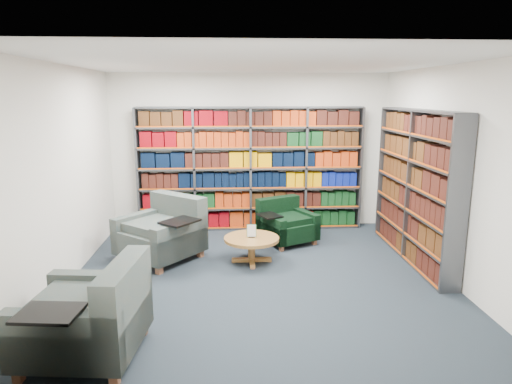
{
  "coord_description": "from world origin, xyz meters",
  "views": [
    {
      "loc": [
        -0.38,
        -5.79,
        2.42
      ],
      "look_at": [
        0.0,
        0.6,
        1.05
      ],
      "focal_mm": 32.0,
      "sensor_mm": 36.0,
      "label": 1
    }
  ],
  "objects": [
    {
      "name": "chair_green_right",
      "position": [
        0.54,
        1.52,
        0.29
      ],
      "size": [
        1.06,
        1.05,
        0.71
      ],
      "color": "black",
      "rests_on": "ground"
    },
    {
      "name": "room_shell",
      "position": [
        0.0,
        0.0,
        1.4
      ],
      "size": [
        5.02,
        5.02,
        2.82
      ],
      "color": "black",
      "rests_on": "ground"
    },
    {
      "name": "bookshelf_right",
      "position": [
        2.34,
        0.6,
        1.1
      ],
      "size": [
        0.28,
        2.5,
        2.2
      ],
      "color": "#47494F",
      "rests_on": "ground"
    },
    {
      "name": "coffee_table",
      "position": [
        -0.07,
        0.57,
        0.3
      ],
      "size": [
        0.81,
        0.81,
        0.57
      ],
      "color": "#A16336",
      "rests_on": "ground"
    },
    {
      "name": "chair_teal_left",
      "position": [
        -1.36,
        0.86,
        0.37
      ],
      "size": [
        1.43,
        1.43,
        0.92
      ],
      "color": "#0E2D3D",
      "rests_on": "ground"
    },
    {
      "name": "chair_teal_front",
      "position": [
        -1.65,
        -1.81,
        0.38
      ],
      "size": [
        1.12,
        1.26,
        0.93
      ],
      "color": "#0E2D3D",
      "rests_on": "ground"
    },
    {
      "name": "bookshelf_back",
      "position": [
        0.0,
        2.34,
        1.1
      ],
      "size": [
        4.0,
        0.28,
        2.2
      ],
      "color": "#47494F",
      "rests_on": "ground"
    }
  ]
}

